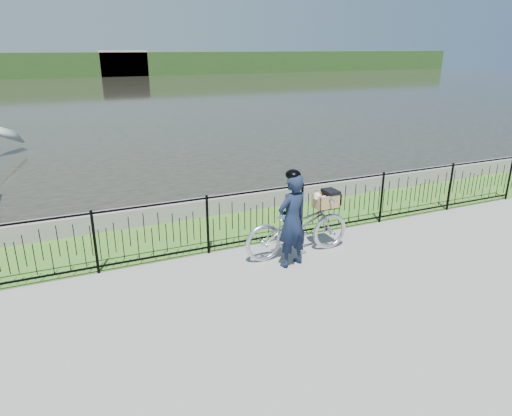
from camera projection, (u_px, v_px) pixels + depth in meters
name	position (u px, v px, depth m)	size (l,w,h in m)	color
ground	(295.00, 280.00, 7.67)	(120.00, 120.00, 0.00)	gray
grass_strip	(238.00, 227.00, 9.91)	(60.00, 2.00, 0.01)	#3F6F22
water	(96.00, 96.00, 36.11)	(120.00, 120.00, 0.00)	black
quay_wall	(222.00, 205.00, 10.70)	(60.00, 0.30, 0.40)	slate
fence	(257.00, 217.00, 8.85)	(14.00, 0.06, 1.15)	black
far_treeline	(74.00, 64.00, 58.87)	(120.00, 6.00, 3.00)	#254319
far_building_right	(123.00, 63.00, 59.83)	(6.00, 3.00, 3.20)	#A99A88
bicycle_rig	(298.00, 226.00, 8.44)	(2.11, 0.73, 1.20)	silver
cyclist	(292.00, 220.00, 7.91)	(0.70, 0.54, 1.76)	black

